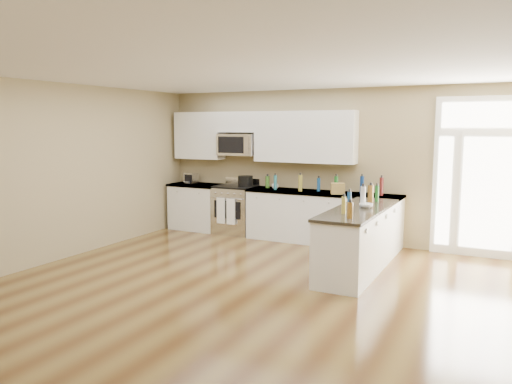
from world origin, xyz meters
The scene contains 18 objects.
ground centered at (0.00, 0.00, 0.00)m, with size 8.00×8.00×0.00m, color #4A2E15.
room_shell centered at (0.00, 0.00, 1.71)m, with size 8.00×8.00×8.00m.
back_cabinet_left centered at (-2.87, 3.69, 0.44)m, with size 1.10×0.66×0.94m.
back_cabinet_right centered at (-0.16, 3.69, 0.44)m, with size 2.85×0.66×0.94m.
peninsula_cabinet centered at (0.93, 2.24, 0.43)m, with size 0.69×2.32×0.94m.
upper_cabinet_left centered at (-2.88, 3.83, 1.93)m, with size 1.04×0.33×0.95m, color white.
upper_cabinet_right centered at (-0.57, 3.83, 1.93)m, with size 1.94×0.33×0.95m, color white.
upper_cabinet_short centered at (-1.95, 3.83, 2.20)m, with size 0.82×0.33×0.40m, color white.
microwave centered at (-1.95, 3.80, 1.76)m, with size 0.78×0.41×0.42m.
entry_door centered at (2.55, 3.95, 1.30)m, with size 1.70×0.10×2.60m.
kitchen_range centered at (-1.96, 3.69, 0.48)m, with size 0.78×0.69×1.08m.
stockpot centered at (-1.75, 3.72, 1.06)m, with size 0.29×0.29×0.22m, color black.
toaster_oven centered at (-3.07, 3.78, 1.05)m, with size 0.25×0.20×0.21m, color silver.
cardboard_box centered at (0.18, 3.55, 1.04)m, with size 0.23×0.17×0.19m, color olive.
bowl_left centered at (-3.10, 3.71, 0.96)m, with size 0.18×0.18×0.04m, color white.
bowl_peninsula centered at (1.00, 2.33, 0.97)m, with size 0.20×0.20×0.06m, color white.
cup_counter centered at (-1.10, 3.70, 0.99)m, with size 0.12×0.12×0.10m, color white.
counter_bottles centered at (0.35, 3.04, 1.08)m, with size 2.41×2.45×0.32m.
Camera 1 is at (2.85, -4.81, 2.14)m, focal length 35.00 mm.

